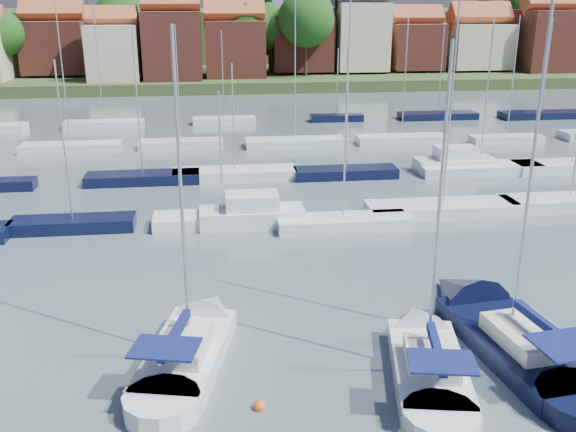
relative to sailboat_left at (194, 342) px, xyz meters
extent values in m
plane|color=#3F4F56|center=(8.95, 35.77, -0.36)|extent=(260.00, 260.00, 0.00)
cube|color=silver|center=(-0.29, -1.21, -0.11)|extent=(4.44, 7.41, 1.20)
cone|color=silver|center=(0.73, 3.00, -0.11)|extent=(3.60, 3.95, 2.88)
cylinder|color=silver|center=(-1.11, -4.57, -0.11)|extent=(3.48, 3.48, 1.20)
cube|color=silver|center=(-0.41, -1.67, 0.84)|extent=(2.64, 3.28, 0.70)
cylinder|color=#B2B2B7|center=(-0.18, -0.74, 6.90)|extent=(0.14, 0.14, 12.82)
cylinder|color=#B2B2B7|center=(-0.63, -2.61, 1.69)|extent=(1.00, 3.76, 0.10)
cube|color=#111A55|center=(-0.63, -2.61, 1.84)|extent=(1.15, 3.62, 0.35)
cube|color=#111A55|center=(-0.93, -3.82, 1.99)|extent=(2.79, 2.26, 0.08)
cube|color=silver|center=(9.37, -3.45, -0.11)|extent=(4.05, 7.10, 1.20)
cone|color=silver|center=(10.19, 0.64, -0.11)|extent=(3.37, 3.73, 2.78)
cylinder|color=silver|center=(8.71, -6.72, -0.11)|extent=(3.28, 3.28, 1.20)
cube|color=silver|center=(9.28, -3.90, 0.84)|extent=(2.46, 3.11, 0.70)
cylinder|color=#B2B2B7|center=(9.46, -2.99, 6.68)|extent=(0.14, 0.14, 12.37)
cylinder|color=#B2B2B7|center=(9.09, -4.81, 1.69)|extent=(0.83, 3.66, 0.10)
cube|color=#111A55|center=(9.09, -4.81, 1.84)|extent=(0.99, 3.51, 0.35)
cube|color=#111A55|center=(8.85, -6.00, 1.99)|extent=(2.65, 2.10, 0.08)
cube|color=black|center=(13.81, -2.10, -0.11)|extent=(4.54, 8.93, 1.20)
cone|color=black|center=(13.19, 3.22, -0.11)|extent=(4.03, 4.55, 3.57)
cube|color=silver|center=(13.88, -2.69, 0.84)|extent=(2.90, 3.84, 0.70)
cylinder|color=#B2B2B7|center=(13.74, -1.51, 8.61)|extent=(0.14, 0.14, 16.23)
cylinder|color=#B2B2B7|center=(14.02, -3.87, 1.69)|extent=(0.65, 4.74, 0.10)
cube|color=#111A55|center=(14.02, -3.87, 1.84)|extent=(0.82, 4.53, 0.35)
cube|color=#111A55|center=(14.20, -5.41, 1.99)|extent=(3.26, 2.48, 0.08)
sphere|color=#D85914|center=(2.46, -4.65, -0.36)|extent=(0.48, 0.48, 0.48)
sphere|color=beige|center=(13.04, 2.81, -0.36)|extent=(0.51, 0.51, 0.51)
cube|color=black|center=(-8.16, 16.31, -0.01)|extent=(8.01, 2.24, 1.00)
cylinder|color=#B2B2B7|center=(-8.16, 16.31, 5.57)|extent=(0.12, 0.12, 10.16)
cube|color=silver|center=(1.69, 15.97, -0.01)|extent=(9.22, 2.58, 1.00)
cylinder|color=#B2B2B7|center=(1.69, 15.97, 4.58)|extent=(0.12, 0.12, 8.18)
cube|color=silver|center=(9.59, 14.38, -0.01)|extent=(8.78, 2.46, 1.00)
cylinder|color=#B2B2B7|center=(9.59, 14.38, 6.02)|extent=(0.12, 0.12, 11.06)
cube|color=silver|center=(17.19, 16.43, -0.01)|extent=(10.79, 3.02, 1.00)
cylinder|color=#B2B2B7|center=(17.19, 16.43, 7.93)|extent=(0.12, 0.12, 14.87)
cube|color=silver|center=(26.93, 16.79, -0.01)|extent=(10.13, 2.84, 1.00)
cube|color=silver|center=(3.64, 15.77, 0.14)|extent=(7.00, 2.60, 1.40)
cube|color=silver|center=(3.64, 15.77, 1.24)|extent=(3.50, 2.20, 1.30)
cube|color=black|center=(-4.60, 27.41, -0.01)|extent=(9.30, 2.60, 1.00)
cylinder|color=#B2B2B7|center=(-4.60, 27.41, 6.23)|extent=(0.12, 0.12, 11.48)
cube|color=silver|center=(3.01, 27.78, -0.01)|extent=(10.40, 2.91, 1.00)
cylinder|color=#B2B2B7|center=(3.01, 27.78, 4.88)|extent=(0.12, 0.12, 8.77)
cube|color=black|center=(12.43, 27.05, -0.01)|extent=(8.80, 2.46, 1.00)
cylinder|color=#B2B2B7|center=(12.43, 27.05, 7.66)|extent=(0.12, 0.12, 14.33)
cube|color=silver|center=(24.35, 26.93, -0.01)|extent=(10.73, 3.00, 1.00)
cylinder|color=#B2B2B7|center=(24.35, 26.93, 6.56)|extent=(0.12, 0.12, 12.14)
cube|color=silver|center=(32.78, 26.74, -0.01)|extent=(10.48, 2.93, 1.00)
cube|color=silver|center=(22.41, 27.77, 0.14)|extent=(7.00, 2.60, 1.40)
cube|color=silver|center=(22.41, 27.77, 1.24)|extent=(3.50, 2.20, 1.30)
cube|color=silver|center=(-12.76, 39.98, -0.01)|extent=(9.71, 2.72, 1.00)
cylinder|color=#B2B2B7|center=(-12.76, 39.98, 7.93)|extent=(0.12, 0.12, 14.88)
cube|color=silver|center=(-1.88, 40.28, -0.01)|extent=(8.49, 2.38, 1.00)
cylinder|color=#B2B2B7|center=(-1.88, 40.28, 6.15)|extent=(0.12, 0.12, 11.31)
cube|color=silver|center=(9.75, 39.55, -0.01)|extent=(10.16, 2.85, 1.00)
cylinder|color=#B2B2B7|center=(9.75, 39.55, 7.79)|extent=(0.12, 0.12, 14.59)
cube|color=silver|center=(21.13, 39.66, -0.01)|extent=(9.53, 2.67, 1.00)
cylinder|color=#B2B2B7|center=(21.13, 39.66, 6.45)|extent=(0.12, 0.12, 11.91)
cube|color=silver|center=(32.11, 38.27, -0.01)|extent=(7.62, 2.13, 1.00)
cylinder|color=#B2B2B7|center=(32.11, 38.27, 6.56)|extent=(0.12, 0.12, 12.13)
cube|color=silver|center=(-11.31, 52.33, -0.01)|extent=(9.24, 2.59, 1.00)
cylinder|color=#B2B2B7|center=(-11.31, 52.33, 7.08)|extent=(0.12, 0.12, 13.17)
cube|color=silver|center=(2.87, 53.07, -0.01)|extent=(7.57, 2.12, 1.00)
cylinder|color=#B2B2B7|center=(2.87, 53.07, 5.61)|extent=(0.12, 0.12, 10.24)
cube|color=black|center=(16.84, 53.24, -0.01)|extent=(6.58, 1.84, 1.00)
cylinder|color=#B2B2B7|center=(16.84, 53.24, 4.50)|extent=(0.12, 0.12, 8.01)
cube|color=black|center=(29.89, 53.17, -0.01)|extent=(9.92, 2.78, 1.00)
cylinder|color=#B2B2B7|center=(29.89, 53.17, 5.95)|extent=(0.12, 0.12, 10.92)
cube|color=black|center=(43.23, 52.14, -0.01)|extent=(10.55, 2.95, 1.00)
cylinder|color=#B2B2B7|center=(43.23, 52.14, 6.25)|extent=(0.12, 0.12, 11.51)
cube|color=#3E4B25|center=(8.95, 112.77, -0.06)|extent=(200.00, 70.00, 3.00)
cube|color=#3E4B25|center=(8.95, 137.77, 4.64)|extent=(200.00, 60.00, 14.00)
cube|color=brown|center=(-24.69, 93.56, 6.21)|extent=(10.37, 9.97, 8.73)
cube|color=#994E2C|center=(-24.69, 93.56, 11.84)|extent=(10.57, 5.13, 5.13)
cube|color=beige|center=(-13.79, 84.77, 5.72)|extent=(8.09, 8.80, 8.96)
cube|color=#994E2C|center=(-13.79, 84.77, 11.19)|extent=(8.25, 4.00, 4.00)
cube|color=brown|center=(-4.40, 85.70, 6.73)|extent=(9.36, 10.17, 10.97)
cube|color=#994E2C|center=(-4.40, 85.70, 13.36)|extent=(9.54, 4.63, 4.63)
cube|color=brown|center=(5.91, 87.42, 5.95)|extent=(9.90, 8.56, 9.42)
cube|color=#994E2C|center=(5.91, 87.42, 11.88)|extent=(10.10, 4.90, 4.90)
cube|color=brown|center=(18.05, 92.42, 6.59)|extent=(10.59, 8.93, 9.49)
cube|color=#383A42|center=(18.05, 92.42, 12.63)|extent=(10.80, 5.24, 5.24)
cube|color=beige|center=(28.66, 91.56, 7.67)|extent=(9.01, 8.61, 11.65)
cube|color=brown|center=(39.13, 92.77, 5.84)|extent=(9.10, 9.34, 8.00)
cube|color=#994E2C|center=(39.13, 92.77, 10.96)|extent=(9.28, 4.50, 4.50)
cube|color=beige|center=(50.90, 92.36, 5.78)|extent=(10.86, 9.59, 7.88)
cube|color=#994E2C|center=(50.90, 92.36, 11.05)|extent=(11.07, 5.37, 5.37)
cube|color=brown|center=(62.71, 89.69, 6.73)|extent=(9.18, 9.96, 10.97)
cube|color=#994E2C|center=(62.71, 89.69, 13.34)|extent=(9.36, 4.54, 4.54)
cylinder|color=#382619|center=(65.73, 111.28, 8.16)|extent=(0.50, 0.50, 4.47)
cylinder|color=#382619|center=(12.41, 91.70, 3.47)|extent=(0.50, 0.50, 4.46)
sphere|color=#29591C|center=(12.41, 91.70, 9.52)|extent=(8.15, 8.15, 8.15)
cylinder|color=#382619|center=(24.17, 109.45, 8.22)|extent=(0.50, 0.50, 5.15)
cylinder|color=#382619|center=(-4.59, 112.08, 8.32)|extent=(0.50, 0.50, 4.56)
cylinder|color=#382619|center=(-14.28, 101.02, 3.82)|extent=(0.50, 0.50, 5.15)
sphere|color=#29591C|center=(-14.28, 101.02, 10.81)|extent=(9.42, 9.42, 9.42)
cylinder|color=#382619|center=(-29.72, 103.09, 6.40)|extent=(0.50, 0.50, 3.42)
sphere|color=#29591C|center=(-29.72, 103.09, 11.05)|extent=(6.26, 6.26, 6.26)
cylinder|color=#382619|center=(22.71, 100.47, 3.13)|extent=(0.50, 0.50, 3.77)
sphere|color=#29591C|center=(22.71, 100.47, 8.24)|extent=(6.89, 6.89, 6.89)
cylinder|color=#382619|center=(18.00, 86.71, 3.85)|extent=(0.50, 0.50, 5.21)
sphere|color=#29591C|center=(18.00, 86.71, 10.93)|extent=(9.53, 9.53, 9.53)
cylinder|color=#382619|center=(70.88, 97.39, 2.73)|extent=(0.50, 0.50, 2.97)
sphere|color=#29591C|center=(70.88, 97.39, 6.77)|extent=(5.44, 5.44, 5.44)
cylinder|color=#382619|center=(7.80, 89.52, 3.66)|extent=(0.50, 0.50, 4.84)
sphere|color=#29591C|center=(7.80, 89.52, 10.23)|extent=(8.85, 8.85, 8.85)
cylinder|color=#382619|center=(61.63, 111.49, 7.81)|extent=(0.50, 0.50, 3.72)
sphere|color=#29591C|center=(61.63, 111.49, 12.85)|extent=(6.80, 6.80, 6.80)
cylinder|color=#382619|center=(63.00, 89.89, 3.27)|extent=(0.50, 0.50, 4.05)
sphere|color=#29591C|center=(63.00, 89.89, 8.76)|extent=(7.40, 7.40, 7.40)
cylinder|color=#382619|center=(-32.01, 88.56, 3.25)|extent=(0.50, 0.50, 4.00)
sphere|color=#29591C|center=(-32.01, 88.56, 8.68)|extent=(7.32, 7.32, 7.32)
cylinder|color=#382619|center=(15.79, 109.06, 7.55)|extent=(0.50, 0.50, 3.93)
sphere|color=#29591C|center=(15.79, 109.06, 12.89)|extent=(7.19, 7.19, 7.19)
cylinder|color=#382619|center=(39.60, 95.94, 3.15)|extent=(0.50, 0.50, 3.82)
sphere|color=#29591C|center=(39.60, 95.94, 8.34)|extent=(6.99, 6.99, 6.99)
cylinder|color=#382619|center=(-8.49, 88.89, 2.98)|extent=(0.50, 0.50, 3.48)
sphere|color=#29591C|center=(-8.49, 88.89, 7.71)|extent=(6.37, 6.37, 6.37)
cylinder|color=#382619|center=(66.47, 98.58, 2.74)|extent=(0.50, 0.50, 2.99)
sphere|color=#29591C|center=(66.47, 98.58, 6.79)|extent=(5.46, 5.46, 5.46)
cylinder|color=#382619|center=(12.56, 94.81, 2.87)|extent=(0.50, 0.50, 3.25)
sphere|color=#29591C|center=(12.56, 94.81, 7.27)|extent=(5.94, 5.94, 5.94)
cylinder|color=#382619|center=(5.90, 96.50, 2.74)|extent=(0.50, 0.50, 2.98)
sphere|color=#29591C|center=(5.90, 96.50, 6.79)|extent=(5.46, 5.46, 5.46)
cylinder|color=#382619|center=(73.61, 117.51, 9.00)|extent=(0.50, 0.50, 4.29)
camera|label=1|loc=(1.01, -24.96, 14.17)|focal=40.00mm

